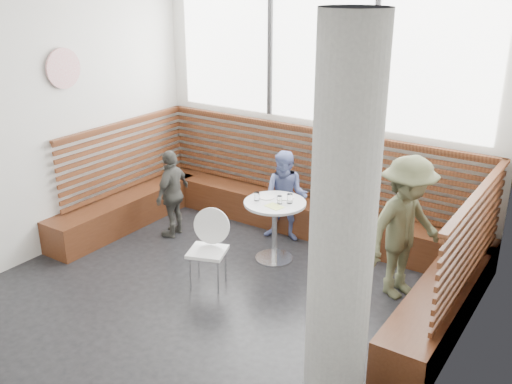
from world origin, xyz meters
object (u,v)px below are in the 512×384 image
Objects in this scene: cafe_chair at (211,243)px; child_left at (173,193)px; concrete_column at (342,231)px; child_back at (286,197)px; adult_man at (405,228)px; cafe_table at (275,218)px.

child_left reaches higher than cafe_chair.
concrete_column reaches higher than child_back.
cafe_chair is at bearing 154.14° from concrete_column.
concrete_column is 1.96× the size of adult_man.
concrete_column is 2.58× the size of child_back.
cafe_chair is at bearing 139.00° from adult_man.
cafe_chair is 1.48m from child_left.
cafe_chair is 0.74× the size of child_left.
cafe_chair is 0.55× the size of adult_man.
cafe_table is at bearing -87.72° from child_back.
child_left is (-3.33, 1.77, -0.99)m from concrete_column.
concrete_column is at bearing 52.79° from child_left.
child_left is at bearing 115.53° from adult_man.
cafe_table is at bearing 86.10° from child_left.
cafe_table is 1.64m from adult_man.
cafe_table is (-1.78, 1.91, -1.04)m from concrete_column.
cafe_table is 0.65× the size of child_left.
child_back is (-0.19, 0.59, 0.06)m from cafe_table.
concrete_column is 3.57× the size of cafe_chair.
child_back reaches higher than child_left.
child_left is at bearing 128.62° from cafe_chair.
cafe_table is 1.55m from child_left.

